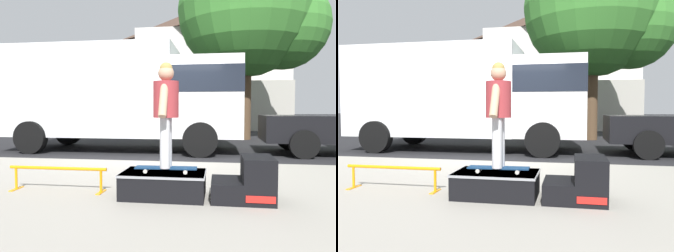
{
  "view_description": "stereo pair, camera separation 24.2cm",
  "coord_description": "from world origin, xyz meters",
  "views": [
    {
      "loc": [
        1.17,
        -7.5,
        1.25
      ],
      "look_at": [
        0.29,
        -1.7,
        0.94
      ],
      "focal_mm": 35.63,
      "sensor_mm": 36.0,
      "label": 1
    },
    {
      "loc": [
        1.4,
        -7.46,
        1.25
      ],
      "look_at": [
        0.29,
        -1.7,
        0.94
      ],
      "focal_mm": 35.63,
      "sensor_mm": 36.0,
      "label": 2
    }
  ],
  "objects": [
    {
      "name": "ground_plane",
      "position": [
        0.0,
        0.0,
        0.0
      ],
      "size": [
        140.0,
        140.0,
        0.0
      ],
      "primitive_type": "plane",
      "color": "black"
    },
    {
      "name": "sidewalk_slab",
      "position": [
        0.0,
        -3.0,
        0.06
      ],
      "size": [
        50.0,
        5.0,
        0.12
      ],
      "primitive_type": "cube",
      "color": "gray",
      "rests_on": "ground"
    },
    {
      "name": "skate_box",
      "position": [
        0.48,
        -3.33,
        0.29
      ],
      "size": [
        1.07,
        0.69,
        0.32
      ],
      "color": "black",
      "rests_on": "sidewalk_slab"
    },
    {
      "name": "kicker_ramp",
      "position": [
        1.53,
        -3.33,
        0.34
      ],
      "size": [
        0.75,
        0.67,
        0.54
      ],
      "color": "black",
      "rests_on": "sidewalk_slab"
    },
    {
      "name": "grind_rail",
      "position": [
        -1.01,
        -3.26,
        0.37
      ],
      "size": [
        1.4,
        0.28,
        0.34
      ],
      "color": "orange",
      "rests_on": "sidewalk_slab"
    },
    {
      "name": "skateboard",
      "position": [
        0.51,
        -3.37,
        0.5
      ],
      "size": [
        0.79,
        0.23,
        0.07
      ],
      "color": "navy",
      "rests_on": "skate_box"
    },
    {
      "name": "skater_kid",
      "position": [
        0.51,
        -3.37,
        1.28
      ],
      "size": [
        0.32,
        0.68,
        1.32
      ],
      "color": "silver",
      "rests_on": "skateboard"
    },
    {
      "name": "box_truck",
      "position": [
        -1.62,
        2.2,
        1.7
      ],
      "size": [
        6.91,
        2.63,
        3.05
      ],
      "color": "white",
      "rests_on": "ground"
    },
    {
      "name": "street_tree_main",
      "position": [
        2.49,
        6.27,
        5.04
      ],
      "size": [
        5.92,
        5.38,
        7.89
      ],
      "color": "brown",
      "rests_on": "ground"
    },
    {
      "name": "house_behind",
      "position": [
        0.74,
        15.53,
        4.24
      ],
      "size": [
        9.54,
        8.22,
        8.4
      ],
      "color": "silver",
      "rests_on": "ground"
    }
  ]
}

